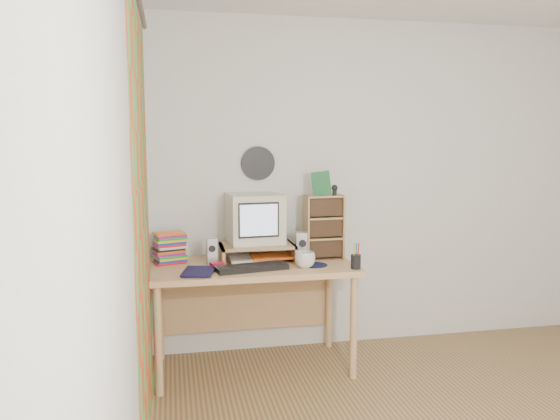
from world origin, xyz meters
name	(u,v)px	position (x,y,z in m)	size (l,w,h in m)	color
back_wall	(375,185)	(0.00, 1.75, 1.25)	(3.50, 3.50, 0.00)	white
left_wall	(126,227)	(-1.75, 0.00, 1.25)	(3.50, 3.50, 0.00)	white
curtain	(143,232)	(-1.71, 0.48, 1.15)	(2.20, 2.20, 0.00)	#C9401C
wall_disc	(258,163)	(-0.93, 1.73, 1.43)	(0.25, 0.25, 0.02)	black
desk	(251,281)	(-1.03, 1.44, 0.62)	(1.40, 0.70, 0.75)	tan
monitor_riser	(257,248)	(-0.98, 1.48, 0.84)	(0.52, 0.30, 0.12)	tan
crt_monitor	(256,219)	(-0.98, 1.53, 1.04)	(0.37, 0.37, 0.35)	beige
speaker_left	(212,252)	(-1.30, 1.43, 0.84)	(0.07, 0.07, 0.18)	silver
speaker_right	(301,247)	(-0.67, 1.42, 0.85)	(0.08, 0.08, 0.20)	silver
keyboard	(252,268)	(-1.06, 1.22, 0.77)	(0.48, 0.16, 0.03)	black
dvd_stack	(170,243)	(-1.59, 1.53, 0.89)	(0.20, 0.14, 0.28)	brown
cd_rack	(323,227)	(-0.49, 1.48, 0.98)	(0.28, 0.15, 0.46)	tan
mug	(305,260)	(-0.70, 1.21, 0.80)	(0.14, 0.14, 0.11)	silver
diary	(184,270)	(-1.50, 1.21, 0.77)	(0.24, 0.18, 0.05)	#110F38
mousepad	(314,265)	(-0.62, 1.27, 0.75)	(0.19, 0.19, 0.00)	black
pen_cup	(356,259)	(-0.38, 1.11, 0.82)	(0.07, 0.07, 0.13)	black
papers	(260,258)	(-0.96, 1.48, 0.77)	(0.33, 0.24, 0.04)	silver
red_box	(217,265)	(-1.28, 1.30, 0.77)	(0.09, 0.05, 0.04)	#A8112C
game_box	(321,183)	(-0.51, 1.48, 1.29)	(0.13, 0.03, 0.17)	#1B6032
webcam	(335,190)	(-0.42, 1.46, 1.25)	(0.04, 0.04, 0.08)	black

